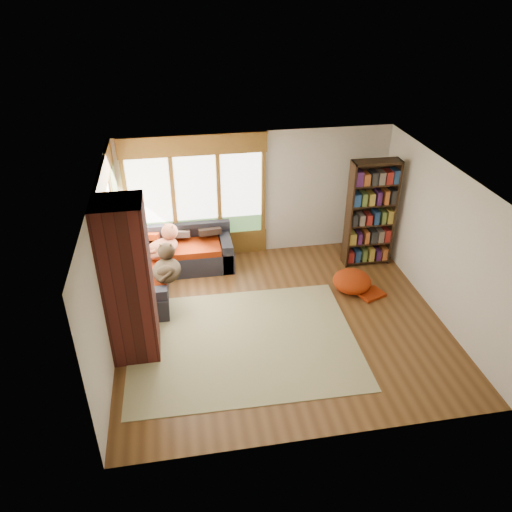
{
  "coord_description": "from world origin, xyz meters",
  "views": [
    {
      "loc": [
        -1.58,
        -6.69,
        5.35
      ],
      "look_at": [
        -0.31,
        0.67,
        0.95
      ],
      "focal_mm": 35.0,
      "sensor_mm": 36.0,
      "label": 1
    }
  ],
  "objects_px": {
    "bookshelf": "(371,214)",
    "dog_brindle": "(167,265)",
    "area_rug": "(243,342)",
    "dog_tan": "(163,243)",
    "brick_chimney": "(128,282)",
    "pouf": "(352,281)",
    "sectional_sofa": "(163,265)"
  },
  "relations": [
    {
      "from": "bookshelf",
      "to": "dog_tan",
      "type": "height_order",
      "value": "bookshelf"
    },
    {
      "from": "sectional_sofa",
      "to": "dog_brindle",
      "type": "height_order",
      "value": "dog_brindle"
    },
    {
      "from": "bookshelf",
      "to": "dog_brindle",
      "type": "height_order",
      "value": "bookshelf"
    },
    {
      "from": "dog_brindle",
      "to": "pouf",
      "type": "bearing_deg",
      "value": -91.08
    },
    {
      "from": "sectional_sofa",
      "to": "dog_brindle",
      "type": "relative_size",
      "value": 2.61
    },
    {
      "from": "pouf",
      "to": "dog_tan",
      "type": "distance_m",
      "value": 3.63
    },
    {
      "from": "area_rug",
      "to": "brick_chimney",
      "type": "bearing_deg",
      "value": 176.98
    },
    {
      "from": "area_rug",
      "to": "dog_brindle",
      "type": "bearing_deg",
      "value": 129.28
    },
    {
      "from": "brick_chimney",
      "to": "bookshelf",
      "type": "distance_m",
      "value": 4.96
    },
    {
      "from": "brick_chimney",
      "to": "dog_brindle",
      "type": "xyz_separation_m",
      "value": [
        0.53,
        1.31,
        -0.54
      ]
    },
    {
      "from": "brick_chimney",
      "to": "area_rug",
      "type": "height_order",
      "value": "brick_chimney"
    },
    {
      "from": "area_rug",
      "to": "bookshelf",
      "type": "xyz_separation_m",
      "value": [
        2.86,
        2.08,
        1.09
      ]
    },
    {
      "from": "brick_chimney",
      "to": "sectional_sofa",
      "type": "height_order",
      "value": "brick_chimney"
    },
    {
      "from": "bookshelf",
      "to": "dog_brindle",
      "type": "distance_m",
      "value": 4.08
    },
    {
      "from": "brick_chimney",
      "to": "area_rug",
      "type": "relative_size",
      "value": 0.71
    },
    {
      "from": "pouf",
      "to": "dog_tan",
      "type": "bearing_deg",
      "value": 163.22
    },
    {
      "from": "area_rug",
      "to": "bookshelf",
      "type": "height_order",
      "value": "bookshelf"
    },
    {
      "from": "bookshelf",
      "to": "pouf",
      "type": "xyz_separation_m",
      "value": [
        -0.62,
        -0.94,
        -0.89
      ]
    },
    {
      "from": "brick_chimney",
      "to": "dog_tan",
      "type": "height_order",
      "value": "brick_chimney"
    },
    {
      "from": "pouf",
      "to": "dog_brindle",
      "type": "bearing_deg",
      "value": 175.7
    },
    {
      "from": "bookshelf",
      "to": "area_rug",
      "type": "bearing_deg",
      "value": -144.03
    },
    {
      "from": "brick_chimney",
      "to": "dog_tan",
      "type": "relative_size",
      "value": 2.8
    },
    {
      "from": "pouf",
      "to": "dog_tan",
      "type": "height_order",
      "value": "dog_tan"
    },
    {
      "from": "area_rug",
      "to": "dog_tan",
      "type": "height_order",
      "value": "dog_tan"
    },
    {
      "from": "dog_tan",
      "to": "dog_brindle",
      "type": "xyz_separation_m",
      "value": [
        0.05,
        -0.78,
        -0.01
      ]
    },
    {
      "from": "brick_chimney",
      "to": "dog_brindle",
      "type": "relative_size",
      "value": 3.08
    },
    {
      "from": "sectional_sofa",
      "to": "area_rug",
      "type": "xyz_separation_m",
      "value": [
        1.23,
        -2.14,
        -0.3
      ]
    },
    {
      "from": "dog_tan",
      "to": "brick_chimney",
      "type": "bearing_deg",
      "value": -153.7
    },
    {
      "from": "sectional_sofa",
      "to": "area_rug",
      "type": "height_order",
      "value": "sectional_sofa"
    },
    {
      "from": "dog_tan",
      "to": "bookshelf",
      "type": "bearing_deg",
      "value": -52.03
    },
    {
      "from": "area_rug",
      "to": "dog_tan",
      "type": "distance_m",
      "value": 2.6
    },
    {
      "from": "brick_chimney",
      "to": "area_rug",
      "type": "bearing_deg",
      "value": -3.02
    }
  ]
}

